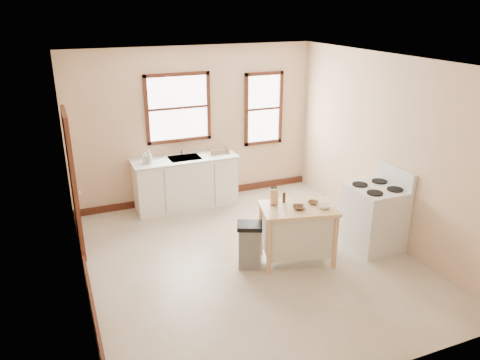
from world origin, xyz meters
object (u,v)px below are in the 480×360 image
kitchen_island (297,234)px  pepper_grinder (284,197)px  soap_bottle_a (149,157)px  knife_block (274,197)px  soap_bottle_b (145,158)px  bowl_c (324,206)px  trash_bin (249,245)px  bowl_a (299,207)px  dish_rack (217,151)px  gas_stove (375,209)px  bowl_b (313,203)px

kitchen_island → pepper_grinder: bearing=129.8°
soap_bottle_a → knife_block: bearing=-42.4°
soap_bottle_b → pepper_grinder: (1.49, -2.21, -0.10)m
bowl_c → trash_bin: (-0.99, 0.28, -0.54)m
kitchen_island → bowl_a: size_ratio=5.76×
dish_rack → pepper_grinder: 2.26m
gas_stove → trash_bin: bearing=175.6°
knife_block → bowl_a: (0.24, -0.28, -0.08)m
knife_block → trash_bin: knife_block is taller
bowl_a → trash_bin: size_ratio=0.27×
trash_bin → gas_stove: size_ratio=0.54×
knife_block → bowl_c: knife_block is taller
kitchen_island → bowl_b: 0.50m
knife_block → pepper_grinder: 0.16m
bowl_c → gas_stove: 1.01m
bowl_a → gas_stove: bearing=0.8°
dish_rack → kitchen_island: bearing=-70.1°
pepper_grinder → bowl_c: pepper_grinder is taller
soap_bottle_a → gas_stove: (2.83, -2.43, -0.43)m
soap_bottle_a → bowl_a: size_ratio=1.32×
bowl_a → dish_rack: bearing=96.1°
soap_bottle_a → bowl_b: 2.98m
soap_bottle_b → dish_rack: size_ratio=0.50×
bowl_b → trash_bin: size_ratio=0.22×
pepper_grinder → bowl_c: size_ratio=0.87×
gas_stove → knife_block: bearing=170.2°
gas_stove → kitchen_island: bearing=178.2°
trash_bin → bowl_a: bearing=8.7°
soap_bottle_b → gas_stove: gas_stove is taller
soap_bottle_a → bowl_b: (1.79, -2.38, -0.18)m
pepper_grinder → trash_bin: (-0.57, -0.11, -0.59)m
pepper_grinder → gas_stove: 1.45m
kitchen_island → bowl_c: bowl_c is taller
dish_rack → knife_block: 2.25m
knife_block → bowl_b: (0.51, -0.21, -0.08)m
kitchen_island → bowl_b: size_ratio=7.14×
soap_bottle_b → bowl_b: size_ratio=1.33×
bowl_a → gas_stove: 1.33m
knife_block → bowl_b: knife_block is taller
soap_bottle_b → knife_block: (1.33, -2.21, -0.08)m
dish_rack → bowl_b: bearing=-64.6°
bowl_a → bowl_c: 0.35m
pepper_grinder → bowl_b: 0.41m
soap_bottle_b → gas_stove: 3.82m
gas_stove → soap_bottle_a: bearing=139.2°
soap_bottle_b → bowl_a: bearing=-41.4°
dish_rack → bowl_c: dish_rack is taller
kitchen_island → pepper_grinder: pepper_grinder is taller
soap_bottle_a → soap_bottle_b: 0.07m
kitchen_island → bowl_b: bowl_b is taller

